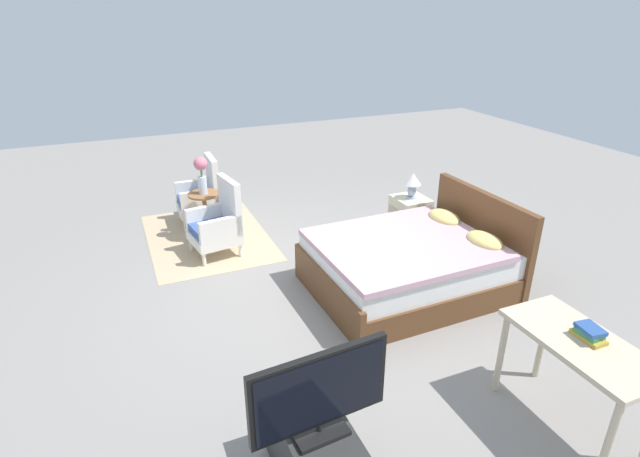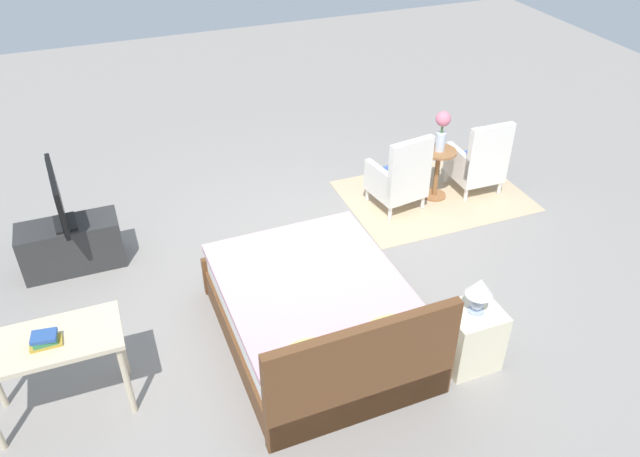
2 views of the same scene
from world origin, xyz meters
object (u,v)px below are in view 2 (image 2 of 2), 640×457
at_px(flower_vase, 442,127).
at_px(tv_flatscreen, 58,198).
at_px(side_table, 437,168).
at_px(book_stack, 45,340).
at_px(nightstand, 471,337).
at_px(tv_stand, 72,245).
at_px(vanity_desk, 50,351).
at_px(armchair_by_window_left, 478,162).
at_px(table_lamp, 479,291).
at_px(armchair_by_window_right, 400,178).
at_px(bed, 317,316).

bearing_deg(flower_vase, tv_flatscreen, -1.71).
xyz_separation_m(side_table, book_stack, (4.23, 1.79, 0.40)).
distance_m(nightstand, tv_stand, 3.94).
relative_size(side_table, vanity_desk, 0.59).
relative_size(flower_vase, nightstand, 0.85).
bearing_deg(book_stack, flower_vase, -157.10).
bearing_deg(nightstand, tv_stand, -40.20).
distance_m(armchair_by_window_left, flower_vase, 0.74).
bearing_deg(flower_vase, table_lamp, 66.38).
bearing_deg(armchair_by_window_right, table_lamp, 77.06).
bearing_deg(side_table, flower_vase, 0.00).
bearing_deg(book_stack, table_lamp, 168.65).
distance_m(tv_stand, tv_flatscreen, 0.56).
bearing_deg(armchair_by_window_left, nightstand, 56.22).
bearing_deg(tv_flatscreen, side_table, 178.29).
height_order(flower_vase, nightstand, flower_vase).
relative_size(side_table, tv_stand, 0.64).
bearing_deg(nightstand, bed, -31.42).
height_order(armchair_by_window_left, tv_flatscreen, tv_flatscreen).
bearing_deg(nightstand, tv_flatscreen, -40.18).
bearing_deg(bed, tv_stand, -44.41).
bearing_deg(armchair_by_window_left, tv_stand, -2.21).
distance_m(nightstand, table_lamp, 0.50).
distance_m(bed, tv_flatscreen, 2.73).
bearing_deg(tv_stand, nightstand, 139.80).
bearing_deg(vanity_desk, book_stack, 90.84).
xyz_separation_m(side_table, table_lamp, (1.06, 2.42, 0.39)).
distance_m(armchair_by_window_right, tv_stand, 3.56).
height_order(armchair_by_window_left, armchair_by_window_right, same).
bearing_deg(bed, side_table, -140.91).
height_order(side_table, tv_flatscreen, tv_flatscreen).
bearing_deg(armchair_by_window_right, tv_flatscreen, -2.83).
relative_size(bed, nightstand, 3.56).
bearing_deg(armchair_by_window_right, nightstand, 77.06).
height_order(nightstand, vanity_desk, vanity_desk).
xyz_separation_m(armchair_by_window_right, flower_vase, (-0.52, -0.05, 0.52)).
distance_m(bed, armchair_by_window_left, 3.17).
bearing_deg(table_lamp, book_stack, -11.35).
height_order(armchair_by_window_left, tv_stand, armchair_by_window_left).
relative_size(armchair_by_window_left, nightstand, 1.64).
xyz_separation_m(nightstand, tv_flatscreen, (3.01, -2.54, 0.53)).
height_order(table_lamp, book_stack, table_lamp).
distance_m(tv_stand, book_stack, 1.99).
bearing_deg(bed, vanity_desk, -0.35).
bearing_deg(tv_stand, flower_vase, 178.28).
xyz_separation_m(armchair_by_window_left, vanity_desk, (4.75, 1.68, 0.25)).
relative_size(armchair_by_window_right, tv_stand, 0.96).
xyz_separation_m(tv_stand, tv_flatscreen, (0.00, 0.00, 0.56)).
height_order(armchair_by_window_left, book_stack, armchair_by_window_left).
xyz_separation_m(tv_stand, book_stack, (0.16, 1.91, 0.53)).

